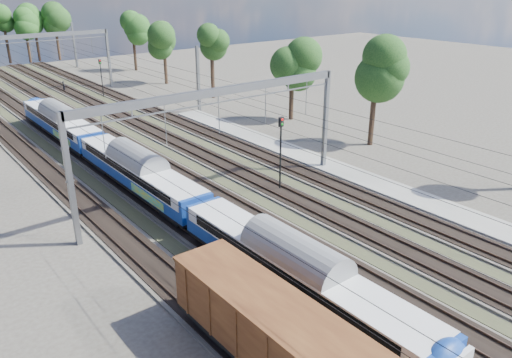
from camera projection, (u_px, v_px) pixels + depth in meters
track_bed at (137, 151)px, 50.72m from camera, size 21.00×130.00×0.34m
platform at (418, 200)px, 39.44m from camera, size 3.00×70.00×0.30m
catenary at (103, 77)px, 54.13m from camera, size 25.65×130.00×9.00m
tree_belt at (34, 28)px, 89.12m from camera, size 38.72×100.43×11.84m
emu_train at (140, 168)px, 39.94m from camera, size 2.66×56.32×3.89m
freight_boxcar at (292, 349)px, 20.57m from camera, size 2.95×14.26×3.68m
worker at (64, 87)px, 76.95m from camera, size 0.47×0.65×1.67m
signal_near at (281, 145)px, 40.12m from camera, size 0.40×0.37×6.26m
signal_far at (101, 73)px, 72.82m from camera, size 0.35×0.32×5.49m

